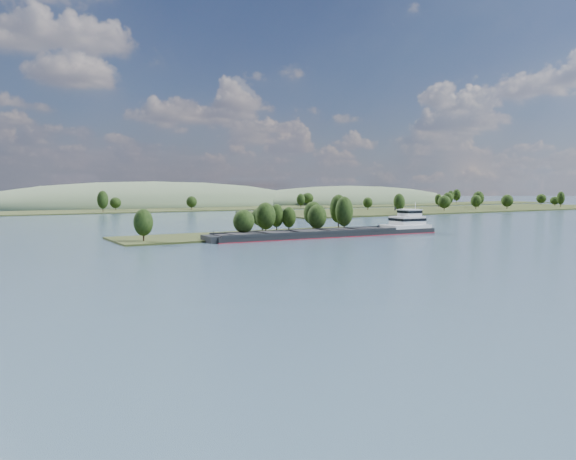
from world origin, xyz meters
TOP-DOWN VIEW (x-y plane):
  - ground at (0.00, 120.00)m, footprint 1800.00×1800.00m
  - tree_island at (8.29, 179.53)m, footprint 100.00×31.76m
  - right_bank at (231.93, 299.52)m, footprint 320.00×90.00m
  - back_shoreline at (8.47, 399.77)m, footprint 900.00×60.00m
  - hill_east at (260.00, 470.00)m, footprint 260.00×140.00m
  - hill_west at (60.00, 500.00)m, footprint 320.00×160.00m
  - cargo_barge at (27.72, 162.81)m, footprint 91.62×14.55m

SIDE VIEW (x-z plane):
  - ground at x=0.00m, z-range 0.00..0.00m
  - hill_east at x=260.00m, z-range -18.00..18.00m
  - hill_west at x=60.00m, z-range -22.00..22.00m
  - back_shoreline at x=8.47m, z-range -7.11..8.42m
  - right_bank at x=231.93m, z-range -6.35..8.23m
  - cargo_barge at x=27.72m, z-range -4.62..7.73m
  - tree_island at x=8.29m, z-range -3.62..11.59m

